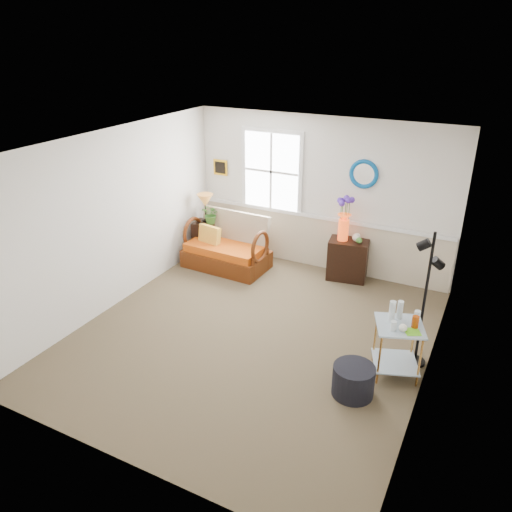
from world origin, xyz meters
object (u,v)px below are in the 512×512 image
at_px(loveseat, 226,242).
at_px(ottoman, 353,381).
at_px(lamp_stand, 205,239).
at_px(cabinet, 348,260).
at_px(floor_lamp, 424,301).
at_px(side_table, 397,349).

height_order(loveseat, ottoman, loveseat).
xyz_separation_m(loveseat, lamp_stand, (-0.57, 0.23, -0.13)).
bearing_deg(loveseat, ottoman, -35.06).
height_order(cabinet, floor_lamp, floor_lamp).
bearing_deg(floor_lamp, side_table, -125.64).
relative_size(loveseat, cabinet, 2.09).
distance_m(lamp_stand, floor_lamp, 4.39).
distance_m(lamp_stand, side_table, 4.32).
distance_m(cabinet, side_table, 2.55).
relative_size(lamp_stand, floor_lamp, 0.38).
xyz_separation_m(side_table, ottoman, (-0.34, -0.60, -0.16)).
bearing_deg(cabinet, loveseat, -174.23).
xyz_separation_m(floor_lamp, ottoman, (-0.53, -0.93, -0.70)).
height_order(floor_lamp, ottoman, floor_lamp).
xyz_separation_m(cabinet, floor_lamp, (1.48, -1.86, 0.54)).
xyz_separation_m(loveseat, ottoman, (2.97, -2.26, -0.28)).
bearing_deg(ottoman, cabinet, 108.91).
xyz_separation_m(loveseat, floor_lamp, (3.50, -1.33, 0.42)).
height_order(loveseat, cabinet, loveseat).
bearing_deg(ottoman, loveseat, 142.76).
bearing_deg(lamp_stand, ottoman, -35.09).
distance_m(cabinet, ottoman, 2.96).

